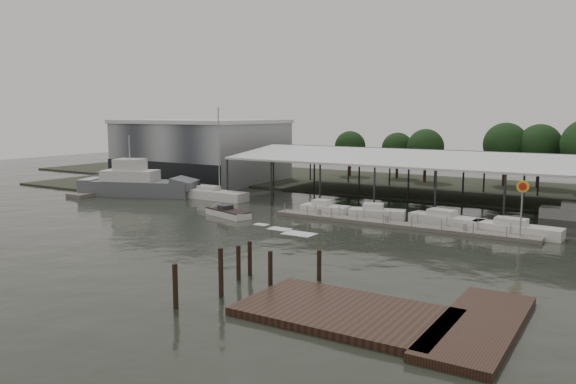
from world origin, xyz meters
The scene contains 18 objects.
ground centered at (0.00, 0.00, 0.00)m, with size 200.00×200.00×0.00m, color #232821.
land_strip_far centered at (0.00, 42.00, 0.10)m, with size 140.00×30.00×0.30m.
land_strip_west centered at (-40.00, 30.00, 0.10)m, with size 20.00×40.00×0.30m.
storage_warehouse centered at (-28.00, 29.94, 5.29)m, with size 24.50×20.50×10.50m.
covered_boat_shed centered at (17.00, 28.00, 6.13)m, with size 58.24×24.00×6.96m.
trawler_dock centered at (-30.00, 14.00, 0.25)m, with size 3.00×18.00×0.50m.
floating_dock centered at (15.00, 10.00, 0.20)m, with size 28.00×2.00×1.40m.
shell_fuel_sign centered at (27.00, 9.99, 3.93)m, with size 1.10×0.18×5.55m.
boardwalk_platform centered at (24.55, -15.27, 0.20)m, with size 15.00×12.00×0.50m.
grey_trawler centered at (-24.27, 11.62, 1.58)m, with size 17.17×10.17×8.84m.
white_sailboat centered at (-12.35, 14.45, 0.65)m, with size 8.99×2.70×12.56m.
speedboat_underway centered at (-3.76, 5.50, 0.39)m, with size 17.50×7.03×2.00m.
moored_cruiser_0 centered at (5.38, 12.48, 0.61)m, with size 5.64×2.44×1.70m.
moored_cruiser_1 centered at (11.56, 13.09, 0.61)m, with size 6.46×3.70×1.70m.
moored_cruiser_2 centered at (19.19, 13.28, 0.61)m, with size 8.07×3.63×1.70m.
moored_cruiser_3 centered at (26.26, 12.02, 0.61)m, with size 8.41×2.86×1.70m.
mooring_pilings centered at (13.89, -14.74, 1.00)m, with size 5.15×9.96×3.78m.
horizon_tree_line centered at (21.35, 47.69, 6.20)m, with size 69.91×10.30×10.87m.
Camera 1 is at (35.59, -44.03, 11.58)m, focal length 35.00 mm.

